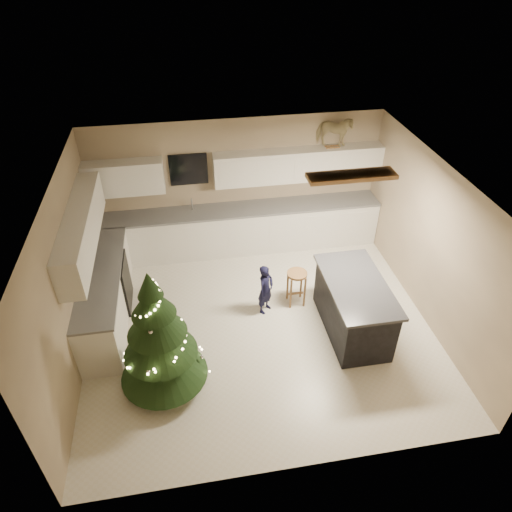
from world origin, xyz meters
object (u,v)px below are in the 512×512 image
object	(u,v)px
christmas_tree	(159,342)
bar_stool	(297,280)
island	(353,307)
rocking_horse	(334,131)
toddler	(266,289)

from	to	relation	value
christmas_tree	bar_stool	bearing A→B (deg)	31.12
island	bar_stool	xyz separation A→B (m)	(-0.73, 0.77, 0.01)
bar_stool	christmas_tree	xyz separation A→B (m)	(-2.25, -1.36, 0.34)
christmas_tree	rocking_horse	bearing A→B (deg)	44.49
island	toddler	bearing A→B (deg)	152.65
rocking_horse	christmas_tree	bearing A→B (deg)	156.36
bar_stool	rocking_horse	world-z (taller)	rocking_horse
christmas_tree	toddler	distance (m)	2.14
bar_stool	toddler	bearing A→B (deg)	-169.05
christmas_tree	toddler	xyz separation A→B (m)	(1.70, 1.25, -0.37)
island	christmas_tree	world-z (taller)	christmas_tree
island	bar_stool	world-z (taller)	island
bar_stool	christmas_tree	bearing A→B (deg)	-148.88
bar_stool	rocking_horse	xyz separation A→B (m)	(1.06, 1.90, 1.81)
toddler	rocking_horse	world-z (taller)	rocking_horse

